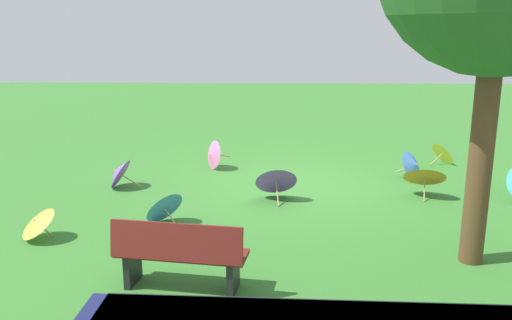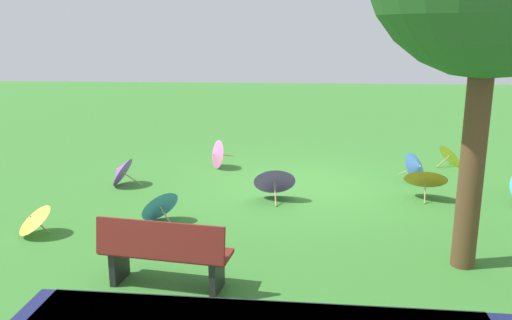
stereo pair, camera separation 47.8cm
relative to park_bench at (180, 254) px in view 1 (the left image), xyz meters
name	(u,v)px [view 1 (the left image)]	position (x,y,z in m)	size (l,w,h in m)	color
ground	(294,185)	(-1.58, -4.50, -0.47)	(40.00, 40.00, 0.00)	#387A2D
park_bench	(180,254)	(0.00, 0.00, 0.00)	(1.65, 0.72, 0.90)	maroon
parasol_purple_0	(118,172)	(1.92, -4.22, -0.15)	(0.70, 0.69, 0.63)	tan
parasol_blue_0	(414,165)	(-4.07, -4.87, -0.14)	(0.74, 0.79, 0.65)	tan
parasol_blue_1	(162,205)	(0.66, -2.26, -0.15)	(0.82, 0.82, 0.63)	tan
parasol_yellow_0	(444,153)	(-5.12, -6.27, -0.19)	(0.68, 0.73, 0.55)	tan
parasol_orange_0	(425,174)	(-3.98, -3.80, -0.03)	(0.90, 0.85, 0.72)	tan
parasol_yellow_3	(36,222)	(2.40, -1.51, -0.18)	(0.77, 0.79, 0.50)	tan
parasol_purple_2	(276,179)	(-1.19, -3.57, -0.07)	(0.83, 0.79, 0.73)	tan
parasol_pink_1	(212,155)	(0.21, -5.70, -0.14)	(0.65, 0.67, 0.65)	tan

